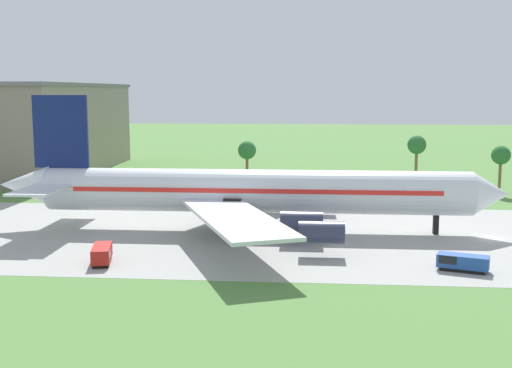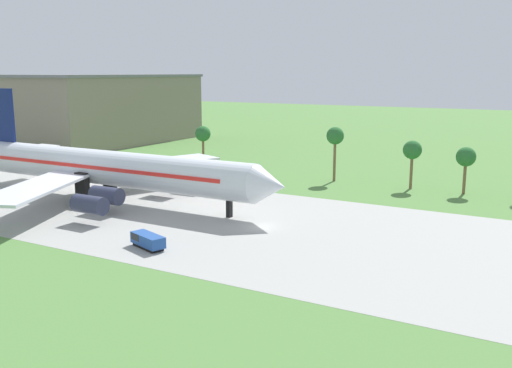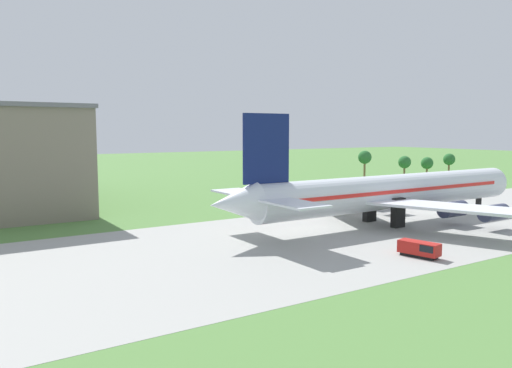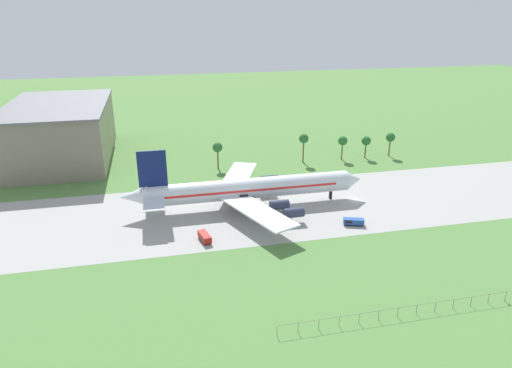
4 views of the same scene
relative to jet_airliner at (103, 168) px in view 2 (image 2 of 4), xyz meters
The scene contains 6 objects.
ground_plane 34.04m from the jet_airliner, ahead, with size 600.00×600.00×0.00m, color #517F3D.
taxiway_strip 34.04m from the jet_airliner, ahead, with size 320.00×44.00×0.02m.
jet_airliner is the anchor object (origin of this frame).
baggage_tug 31.95m from the jet_airliner, 36.03° to the right, with size 5.85×3.67×1.84m.
terminal_building 87.36m from the jet_airliner, 134.38° to the left, with size 36.72×61.20×21.56m.
palm_tree_row 52.65m from the jet_airliner, 43.34° to the left, with size 72.48×3.60×11.27m.
Camera 2 is at (39.03, -70.42, 22.23)m, focal length 40.00 mm.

